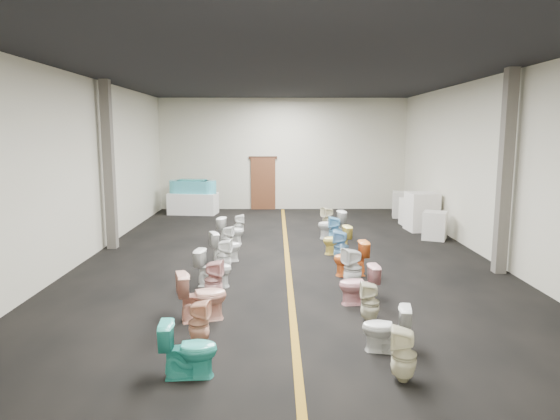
# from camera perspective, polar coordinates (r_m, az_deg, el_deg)

# --- Properties ---
(floor) EXTENTS (16.00, 16.00, 0.00)m
(floor) POSITION_cam_1_polar(r_m,az_deg,el_deg) (12.77, 0.82, -5.33)
(floor) COLOR black
(floor) RESTS_ON ground
(ceiling) EXTENTS (16.00, 16.00, 0.00)m
(ceiling) POSITION_cam_1_polar(r_m,az_deg,el_deg) (12.46, 0.86, 15.17)
(ceiling) COLOR black
(ceiling) RESTS_ON ground
(wall_back) EXTENTS (10.00, 0.00, 10.00)m
(wall_back) POSITION_cam_1_polar(r_m,az_deg,el_deg) (20.40, 0.31, 6.39)
(wall_back) COLOR beige
(wall_back) RESTS_ON ground
(wall_front) EXTENTS (10.00, 0.00, 10.00)m
(wall_front) POSITION_cam_1_polar(r_m,az_deg,el_deg) (4.48, 3.24, -2.52)
(wall_front) COLOR beige
(wall_front) RESTS_ON ground
(wall_left) EXTENTS (0.00, 16.00, 16.00)m
(wall_left) POSITION_cam_1_polar(r_m,az_deg,el_deg) (13.27, -21.35, 4.45)
(wall_left) COLOR beige
(wall_left) RESTS_ON ground
(wall_right) EXTENTS (0.00, 16.00, 16.00)m
(wall_right) POSITION_cam_1_polar(r_m,az_deg,el_deg) (13.49, 22.65, 4.44)
(wall_right) COLOR beige
(wall_right) RESTS_ON ground
(aisle_stripe) EXTENTS (0.12, 15.60, 0.01)m
(aisle_stripe) POSITION_cam_1_polar(r_m,az_deg,el_deg) (12.77, 0.82, -5.31)
(aisle_stripe) COLOR #885E13
(aisle_stripe) RESTS_ON floor
(back_door) EXTENTS (1.00, 0.10, 2.10)m
(back_door) POSITION_cam_1_polar(r_m,az_deg,el_deg) (20.43, -1.94, 3.02)
(back_door) COLOR #562D19
(back_door) RESTS_ON floor
(door_frame) EXTENTS (1.15, 0.08, 0.10)m
(door_frame) POSITION_cam_1_polar(r_m,az_deg,el_deg) (20.36, -1.95, 6.02)
(door_frame) COLOR #331C11
(door_frame) RESTS_ON back_door
(column_left) EXTENTS (0.25, 0.25, 4.50)m
(column_left) POSITION_cam_1_polar(r_m,az_deg,el_deg) (14.13, -18.97, 4.81)
(column_left) COLOR #59544C
(column_left) RESTS_ON floor
(column_right) EXTENTS (0.25, 0.25, 4.50)m
(column_right) POSITION_cam_1_polar(r_m,az_deg,el_deg) (12.02, 24.34, 3.88)
(column_right) COLOR #59544C
(column_right) RESTS_ON floor
(display_table) EXTENTS (1.92, 1.12, 0.81)m
(display_table) POSITION_cam_1_polar(r_m,az_deg,el_deg) (19.60, -9.89, 0.74)
(display_table) COLOR white
(display_table) RESTS_ON floor
(bathtub) EXTENTS (1.84, 0.88, 0.55)m
(bathtub) POSITION_cam_1_polar(r_m,az_deg,el_deg) (19.52, -9.94, 2.67)
(bathtub) COLOR #45B4C7
(bathtub) RESTS_ON display_table
(appliance_crate_a) EXTENTS (0.85, 0.85, 0.83)m
(appliance_crate_a) POSITION_cam_1_polar(r_m,az_deg,el_deg) (15.38, 17.26, -1.71)
(appliance_crate_a) COLOR silver
(appliance_crate_a) RESTS_ON floor
(appliance_crate_b) EXTENTS (0.97, 0.97, 1.23)m
(appliance_crate_b) POSITION_cam_1_polar(r_m,az_deg,el_deg) (16.63, 15.88, -0.18)
(appliance_crate_b) COLOR silver
(appliance_crate_b) RESTS_ON floor
(appliance_crate_c) EXTENTS (0.84, 0.84, 0.92)m
(appliance_crate_c) POSITION_cam_1_polar(r_m,az_deg,el_deg) (17.51, 15.04, -0.22)
(appliance_crate_c) COLOR silver
(appliance_crate_c) RESTS_ON floor
(appliance_crate_d) EXTENTS (0.78, 0.78, 0.96)m
(appliance_crate_d) POSITION_cam_1_polar(r_m,az_deg,el_deg) (19.04, 13.76, 0.60)
(appliance_crate_d) COLOR beige
(appliance_crate_d) RESTS_ON floor
(toilet_left_0) EXTENTS (0.76, 0.47, 0.74)m
(toilet_left_0) POSITION_cam_1_polar(r_m,az_deg,el_deg) (6.76, -10.38, -15.38)
(toilet_left_0) COLOR teal
(toilet_left_0) RESTS_ON floor
(toilet_left_1) EXTENTS (0.35, 0.34, 0.68)m
(toilet_left_1) POSITION_cam_1_polar(r_m,az_deg,el_deg) (7.66, -9.24, -12.61)
(toilet_left_1) COLOR #E4A584
(toilet_left_1) RESTS_ON floor
(toilet_left_2) EXTENTS (0.92, 0.69, 0.84)m
(toilet_left_2) POSITION_cam_1_polar(r_m,az_deg,el_deg) (8.58, -8.90, -9.68)
(toilet_left_2) COLOR #E4A08B
(toilet_left_2) RESTS_ON floor
(toilet_left_3) EXTENTS (0.39, 0.38, 0.77)m
(toilet_left_3) POSITION_cam_1_polar(r_m,az_deg,el_deg) (9.54, -7.60, -7.96)
(toilet_left_3) COLOR #D09492
(toilet_left_3) RESTS_ON floor
(toilet_left_4) EXTENTS (0.81, 0.55, 0.76)m
(toilet_left_4) POSITION_cam_1_polar(r_m,az_deg,el_deg) (10.37, -7.58, -6.59)
(toilet_left_4) COLOR white
(toilet_left_4) RESTS_ON floor
(toilet_left_5) EXTENTS (0.38, 0.37, 0.75)m
(toilet_left_5) POSITION_cam_1_polar(r_m,az_deg,el_deg) (11.37, -6.42, -5.22)
(toilet_left_5) COLOR white
(toilet_left_5) RESTS_ON floor
(toilet_left_6) EXTENTS (0.84, 0.66, 0.75)m
(toilet_left_6) POSITION_cam_1_polar(r_m,az_deg,el_deg) (12.26, -6.21, -4.17)
(toilet_left_6) COLOR white
(toilet_left_6) RESTS_ON floor
(toilet_left_7) EXTENTS (0.37, 0.36, 0.68)m
(toilet_left_7) POSITION_cam_1_polar(r_m,az_deg,el_deg) (13.29, -6.01, -3.30)
(toilet_left_7) COLOR white
(toilet_left_7) RESTS_ON floor
(toilet_left_8) EXTENTS (0.82, 0.60, 0.75)m
(toilet_left_8) POSITION_cam_1_polar(r_m,az_deg,el_deg) (14.19, -5.63, -2.38)
(toilet_left_8) COLOR white
(toilet_left_8) RESTS_ON floor
(toilet_left_9) EXTENTS (0.36, 0.35, 0.69)m
(toilet_left_9) POSITION_cam_1_polar(r_m,az_deg,el_deg) (15.07, -4.74, -1.81)
(toilet_left_9) COLOR white
(toilet_left_9) RESTS_ON floor
(toilet_right_0) EXTENTS (0.40, 0.39, 0.72)m
(toilet_right_0) POSITION_cam_1_polar(r_m,az_deg,el_deg) (6.73, 13.96, -15.75)
(toilet_right_0) COLOR beige
(toilet_right_0) RESTS_ON floor
(toilet_right_1) EXTENTS (0.74, 0.50, 0.69)m
(toilet_right_1) POSITION_cam_1_polar(r_m,az_deg,el_deg) (7.51, 12.02, -13.10)
(toilet_right_1) COLOR silver
(toilet_right_1) RESTS_ON floor
(toilet_right_2) EXTENTS (0.34, 0.33, 0.69)m
(toilet_right_2) POSITION_cam_1_polar(r_m,az_deg,el_deg) (8.53, 10.24, -10.35)
(toilet_right_2) COLOR beige
(toilet_right_2) RESTS_ON floor
(toilet_right_3) EXTENTS (0.76, 0.47, 0.74)m
(toilet_right_3) POSITION_cam_1_polar(r_m,az_deg,el_deg) (9.35, 8.98, -8.43)
(toilet_right_3) COLOR pink
(toilet_right_3) RESTS_ON floor
(toilet_right_4) EXTENTS (0.49, 0.48, 0.83)m
(toilet_right_4) POSITION_cam_1_polar(r_m,az_deg,el_deg) (10.26, 8.30, -6.59)
(toilet_right_4) COLOR silver
(toilet_right_4) RESTS_ON floor
(toilet_right_5) EXTENTS (0.80, 0.51, 0.77)m
(toilet_right_5) POSITION_cam_1_polar(r_m,az_deg,el_deg) (11.13, 8.08, -5.50)
(toilet_right_5) COLOR orange
(toilet_right_5) RESTS_ON floor
(toilet_right_6) EXTENTS (0.44, 0.44, 0.80)m
(toilet_right_6) POSITION_cam_1_polar(r_m,az_deg,el_deg) (12.14, 6.99, -4.20)
(toilet_right_6) COLOR #68A1CD
(toilet_right_6) RESTS_ON floor
(toilet_right_7) EXTENTS (0.79, 0.54, 0.74)m
(toilet_right_7) POSITION_cam_1_polar(r_m,az_deg,el_deg) (13.03, 6.50, -3.43)
(toilet_right_7) COLOR #F2D860
(toilet_right_7) RESTS_ON floor
(toilet_right_8) EXTENTS (0.39, 0.38, 0.82)m
(toilet_right_8) POSITION_cam_1_polar(r_m,az_deg,el_deg) (14.02, 6.32, -2.39)
(toilet_right_8) COLOR #69B1DE
(toilet_right_8) RESTS_ON floor
(toilet_right_9) EXTENTS (0.89, 0.61, 0.83)m
(toilet_right_9) POSITION_cam_1_polar(r_m,az_deg,el_deg) (14.91, 5.91, -1.68)
(toilet_right_9) COLOR silver
(toilet_right_9) RESTS_ON floor
(toilet_right_10) EXTENTS (0.49, 0.48, 0.81)m
(toilet_right_10) POSITION_cam_1_polar(r_m,az_deg,el_deg) (15.80, 5.49, -1.12)
(toilet_right_10) COLOR #EDE6BF
(toilet_right_10) RESTS_ON floor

